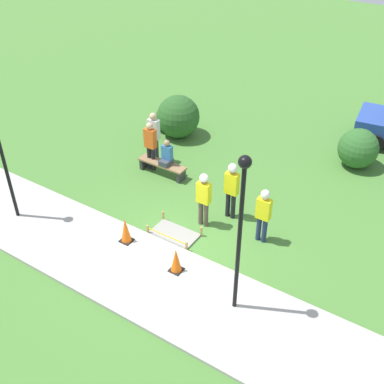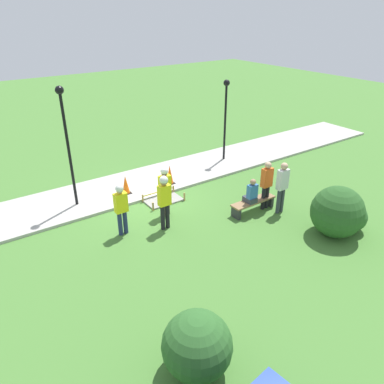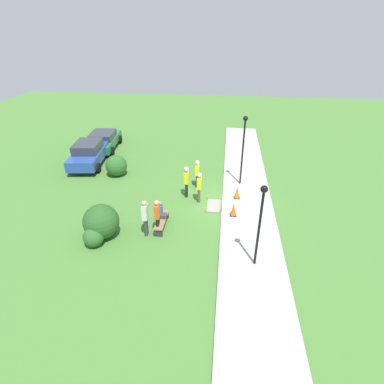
% 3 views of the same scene
% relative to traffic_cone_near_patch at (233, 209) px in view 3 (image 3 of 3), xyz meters
% --- Properties ---
extents(ground_plane, '(60.00, 60.00, 0.00)m').
position_rel_traffic_cone_near_patch_xyz_m(ground_plane, '(1.41, 0.60, -0.48)').
color(ground_plane, '#477A33').
extents(sidewalk, '(28.00, 2.77, 0.10)m').
position_rel_traffic_cone_near_patch_xyz_m(sidewalk, '(1.41, -0.78, -0.43)').
color(sidewalk, '#ADAAA3').
rests_on(sidewalk, ground_plane).
extents(wet_concrete_patch, '(1.39, 0.82, 0.32)m').
position_rel_traffic_cone_near_patch_xyz_m(wet_concrete_patch, '(0.92, 1.04, -0.45)').
color(wet_concrete_patch, gray).
rests_on(wet_concrete_patch, ground_plane).
extents(traffic_cone_near_patch, '(0.34, 0.34, 0.78)m').
position_rel_traffic_cone_near_patch_xyz_m(traffic_cone_near_patch, '(0.00, 0.00, 0.00)').
color(traffic_cone_near_patch, black).
rests_on(traffic_cone_near_patch, sidewalk).
extents(traffic_cone_far_patch, '(0.34, 0.34, 0.73)m').
position_rel_traffic_cone_near_patch_xyz_m(traffic_cone_far_patch, '(1.84, -0.21, -0.02)').
color(traffic_cone_far_patch, black).
rests_on(traffic_cone_far_patch, sidewalk).
extents(park_bench, '(1.76, 0.44, 0.44)m').
position_rel_traffic_cone_near_patch_xyz_m(park_bench, '(-1.28, 3.50, -0.17)').
color(park_bench, '#2D2D33').
rests_on(park_bench, ground_plane).
extents(person_seated_on_bench, '(0.36, 0.44, 0.89)m').
position_rel_traffic_cone_near_patch_xyz_m(person_seated_on_bench, '(-1.11, 3.55, 0.31)').
color(person_seated_on_bench, '#383D47').
rests_on(person_seated_on_bench, park_bench).
extents(worker_supervisor, '(0.40, 0.25, 1.74)m').
position_rel_traffic_cone_near_patch_xyz_m(worker_supervisor, '(3.12, 2.19, 0.55)').
color(worker_supervisor, navy).
rests_on(worker_supervisor, ground_plane).
extents(worker_assistant, '(0.40, 0.26, 1.78)m').
position_rel_traffic_cone_near_patch_xyz_m(worker_assistant, '(1.36, 1.91, 0.58)').
color(worker_assistant, brown).
rests_on(worker_assistant, ground_plane).
extents(worker_trainee, '(0.40, 0.27, 1.88)m').
position_rel_traffic_cone_near_patch_xyz_m(worker_trainee, '(1.85, 2.68, 0.65)').
color(worker_trainee, black).
rests_on(worker_trainee, ground_plane).
extents(bystander_in_orange_shirt, '(0.40, 0.24, 1.79)m').
position_rel_traffic_cone_near_patch_xyz_m(bystander_in_orange_shirt, '(-1.79, 3.56, 0.54)').
color(bystander_in_orange_shirt, black).
rests_on(bystander_in_orange_shirt, ground_plane).
extents(bystander_in_gray_shirt, '(0.40, 0.25, 1.88)m').
position_rel_traffic_cone_near_patch_xyz_m(bystander_in_gray_shirt, '(-2.02, 4.07, 0.60)').
color(bystander_in_gray_shirt, '#383D47').
rests_on(bystander_in_gray_shirt, ground_plane).
extents(lamppost_near, '(0.28, 0.28, 4.22)m').
position_rel_traffic_cone_near_patch_xyz_m(lamppost_near, '(3.71, -0.43, 2.35)').
color(lamppost_near, black).
rests_on(lamppost_near, sidewalk).
extents(lamppost_far, '(0.28, 0.28, 3.63)m').
position_rel_traffic_cone_near_patch_xyz_m(lamppost_far, '(-3.52, -0.87, 2.02)').
color(lamppost_far, black).
rests_on(lamppost_far, sidewalk).
extents(parked_car_green, '(4.64, 2.58, 1.38)m').
position_rel_traffic_cone_near_patch_xyz_m(parked_car_green, '(8.75, 10.33, 0.25)').
color(parked_car_green, '#236B3D').
rests_on(parked_car_green, ground_plane).
extents(parked_car_blue, '(4.67, 2.53, 1.65)m').
position_rel_traffic_cone_near_patch_xyz_m(parked_car_blue, '(5.65, 10.16, 0.36)').
color(parked_car_blue, '#28479E').
rests_on(parked_car_blue, ground_plane).
extents(shrub_rounded_near, '(0.93, 0.93, 0.93)m').
position_rel_traffic_cone_near_patch_xyz_m(shrub_rounded_near, '(-3.06, 6.21, -0.02)').
color(shrub_rounded_near, '#2D6028').
rests_on(shrub_rounded_near, ground_plane).
extents(shrub_rounded_mid, '(1.40, 1.40, 1.40)m').
position_rel_traffic_cone_near_patch_xyz_m(shrub_rounded_mid, '(4.13, 7.64, 0.21)').
color(shrub_rounded_mid, '#2D6028').
rests_on(shrub_rounded_mid, ground_plane).
extents(shrub_rounded_far, '(1.64, 1.64, 1.64)m').
position_rel_traffic_cone_near_patch_xyz_m(shrub_rounded_far, '(-2.36, 6.08, 0.34)').
color(shrub_rounded_far, '#285623').
rests_on(shrub_rounded_far, ground_plane).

